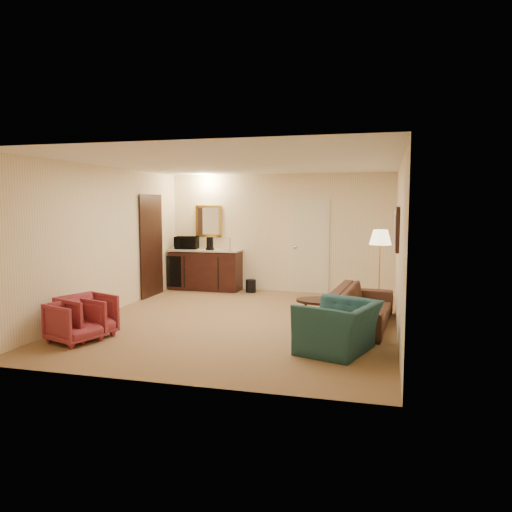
{
  "coord_description": "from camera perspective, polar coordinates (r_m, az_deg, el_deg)",
  "views": [
    {
      "loc": [
        2.31,
        -7.82,
        1.95
      ],
      "look_at": [
        0.12,
        0.5,
        1.04
      ],
      "focal_mm": 35.0,
      "sensor_mm": 36.0,
      "label": 1
    }
  ],
  "objects": [
    {
      "name": "ground",
      "position": [
        8.39,
        -1.68,
        -7.43
      ],
      "size": [
        6.0,
        6.0,
        0.0
      ],
      "primitive_type": "plane",
      "color": "#98704D",
      "rests_on": "ground"
    },
    {
      "name": "room_walls",
      "position": [
        8.93,
        -0.91,
        4.52
      ],
      "size": [
        5.02,
        6.01,
        2.61
      ],
      "color": "#F7EAB9",
      "rests_on": "ground"
    },
    {
      "name": "wetbar_cabinet",
      "position": [
        11.36,
        -5.8,
        -1.55
      ],
      "size": [
        1.64,
        0.58,
        0.92
      ],
      "primitive_type": "cube",
      "color": "black",
      "rests_on": "ground"
    },
    {
      "name": "sofa",
      "position": [
        8.18,
        11.99,
        -4.95
      ],
      "size": [
        0.79,
        2.16,
        0.83
      ],
      "primitive_type": "imported",
      "rotation": [
        0.0,
        0.0,
        1.49
      ],
      "color": "black",
      "rests_on": "ground"
    },
    {
      "name": "teal_armchair",
      "position": [
        6.67,
        9.41,
        -7.08
      ],
      "size": [
        0.95,
        1.18,
        0.9
      ],
      "primitive_type": "imported",
      "rotation": [
        0.0,
        0.0,
        -1.89
      ],
      "color": "#1E4D4A",
      "rests_on": "ground"
    },
    {
      "name": "rose_chair_near",
      "position": [
        7.73,
        -18.77,
        -6.29
      ],
      "size": [
        0.82,
        0.85,
        0.69
      ],
      "primitive_type": "imported",
      "rotation": [
        0.0,
        0.0,
        1.2
      ],
      "color": "#963135",
      "rests_on": "ground"
    },
    {
      "name": "rose_chair_far",
      "position": [
        7.51,
        -19.98,
        -6.87
      ],
      "size": [
        0.76,
        0.78,
        0.64
      ],
      "primitive_type": "imported",
      "rotation": [
        0.0,
        0.0,
        1.24
      ],
      "color": "#963135",
      "rests_on": "ground"
    },
    {
      "name": "coffee_table",
      "position": [
        7.72,
        7.79,
        -6.76
      ],
      "size": [
        0.94,
        0.7,
        0.5
      ],
      "primitive_type": "cube",
      "rotation": [
        0.0,
        0.0,
        0.14
      ],
      "color": "black",
      "rests_on": "ground"
    },
    {
      "name": "floor_lamp",
      "position": [
        9.3,
        13.94,
        -1.6
      ],
      "size": [
        0.47,
        0.47,
        1.49
      ],
      "primitive_type": "cube",
      "rotation": [
        0.0,
        0.0,
        -0.23
      ],
      "color": "#B9913D",
      "rests_on": "ground"
    },
    {
      "name": "waste_bin",
      "position": [
        11.01,
        -0.6,
        -3.44
      ],
      "size": [
        0.29,
        0.29,
        0.28
      ],
      "primitive_type": "cylinder",
      "rotation": [
        0.0,
        0.0,
        0.35
      ],
      "color": "black",
      "rests_on": "ground"
    },
    {
      "name": "microwave",
      "position": [
        11.47,
        -7.95,
        1.67
      ],
      "size": [
        0.54,
        0.35,
        0.35
      ],
      "primitive_type": "imported",
      "rotation": [
        0.0,
        0.0,
        0.14
      ],
      "color": "black",
      "rests_on": "wetbar_cabinet"
    },
    {
      "name": "coffee_maker",
      "position": [
        11.16,
        -5.3,
        1.43
      ],
      "size": [
        0.18,
        0.18,
        0.29
      ],
      "primitive_type": "cylinder",
      "rotation": [
        0.0,
        0.0,
        0.17
      ],
      "color": "black",
      "rests_on": "wetbar_cabinet"
    }
  ]
}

